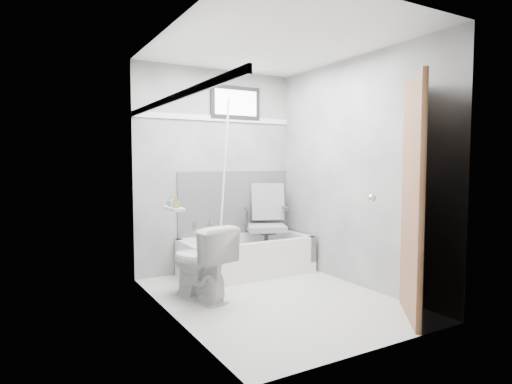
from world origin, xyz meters
TOP-DOWN VIEW (x-y plane):
  - floor at (0.00, 0.00)m, footprint 2.60×2.60m
  - ceiling at (0.00, 0.00)m, footprint 2.60×2.60m
  - wall_back at (0.00, 1.30)m, footprint 2.00×0.02m
  - wall_front at (0.00, -1.30)m, footprint 2.00×0.02m
  - wall_left at (-1.00, 0.00)m, footprint 0.02×2.60m
  - wall_right at (1.00, 0.00)m, footprint 0.02×2.60m
  - bathtub at (0.21, 0.93)m, footprint 1.50×0.70m
  - office_chair at (0.51, 0.98)m, footprint 0.70×0.70m
  - toilet at (-0.62, 0.33)m, footprint 0.56×0.80m
  - door at (0.98, -1.28)m, footprint 0.78×0.78m
  - window at (0.25, 1.29)m, footprint 0.66×0.04m
  - backerboard at (0.25, 1.29)m, footprint 1.50×0.02m
  - trim_back at (0.00, 1.29)m, footprint 2.00×0.02m
  - trim_left at (-0.99, 0.00)m, footprint 0.02×2.60m
  - pole at (-0.02, 1.06)m, footprint 0.02×0.32m
  - shelf at (-0.93, 0.16)m, footprint 0.10×0.32m
  - soap_bottle_a at (-0.94, 0.08)m, footprint 0.05×0.05m
  - soap_bottle_b at (-0.94, 0.22)m, footprint 0.10×0.10m
  - faucet at (-0.20, 1.27)m, footprint 0.26×0.10m

SIDE VIEW (x-z plane):
  - floor at x=0.00m, z-range 0.00..0.00m
  - bathtub at x=0.21m, z-range 0.00..0.42m
  - toilet at x=-0.62m, z-range 0.00..0.71m
  - faucet at x=-0.20m, z-range 0.47..0.63m
  - office_chair at x=0.51m, z-range 0.12..1.04m
  - backerboard at x=0.25m, z-range 0.41..1.19m
  - shelf at x=-0.93m, z-range 0.89..0.91m
  - soap_bottle_b at x=-0.94m, z-range 0.92..1.00m
  - soap_bottle_a at x=-0.94m, z-range 0.91..1.02m
  - door at x=0.98m, z-range 0.00..2.00m
  - pole at x=-0.02m, z-range 0.08..2.02m
  - wall_back at x=0.00m, z-range 0.00..2.40m
  - wall_front at x=0.00m, z-range 0.00..2.40m
  - wall_left at x=-1.00m, z-range 0.00..2.40m
  - wall_right at x=1.00m, z-range 0.00..2.40m
  - trim_back at x=0.00m, z-range 1.79..1.85m
  - trim_left at x=-0.99m, z-range 1.79..1.85m
  - window at x=0.25m, z-range 1.82..2.22m
  - ceiling at x=0.00m, z-range 2.40..2.40m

